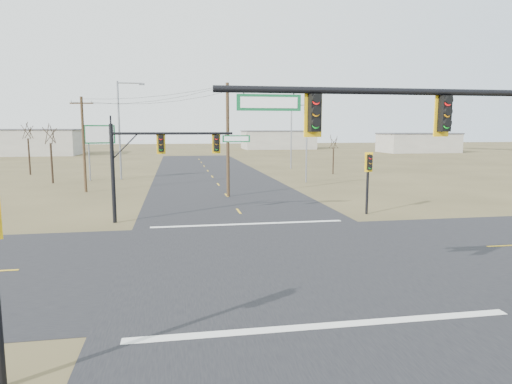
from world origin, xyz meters
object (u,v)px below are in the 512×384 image
at_px(mast_arm_far, 165,151).
at_px(streetlight_c, 121,125).
at_px(mast_arm_near, 455,143).
at_px(utility_pole_near, 228,138).
at_px(utility_pole_far, 84,143).
at_px(pedestal_signal_ne, 369,169).
at_px(streetlight_a, 305,138).
at_px(highway_sign, 100,142).
at_px(streetlight_b, 290,130).
at_px(bare_tree_b, 27,130).
at_px(bare_tree_c, 334,142).
at_px(bare_tree_a, 50,133).

relative_size(mast_arm_far, streetlight_c, 0.78).
relative_size(mast_arm_near, streetlight_c, 0.98).
relative_size(utility_pole_near, utility_pole_far, 1.11).
bearing_deg(utility_pole_far, pedestal_signal_ne, -35.27).
xyz_separation_m(mast_arm_far, streetlight_a, (14.63, 18.92, 0.32)).
height_order(mast_arm_far, highway_sign, highway_sign).
xyz_separation_m(streetlight_b, bare_tree_b, (-35.13, -2.88, 0.04)).
xyz_separation_m(mast_arm_far, utility_pole_far, (-7.72, 15.03, 0.08)).
relative_size(mast_arm_near, highway_sign, 1.74).
bearing_deg(streetlight_a, bare_tree_c, 33.85).
distance_m(highway_sign, bare_tree_c, 28.84).
xyz_separation_m(utility_pole_far, streetlight_b, (24.97, 21.04, 1.04)).
height_order(utility_pole_far, streetlight_c, streetlight_c).
bearing_deg(pedestal_signal_ne, streetlight_a, 96.15).
relative_size(highway_sign, streetlight_b, 0.63).
bearing_deg(highway_sign, bare_tree_a, -173.73).
bearing_deg(streetlight_b, bare_tree_c, -46.75).
bearing_deg(bare_tree_b, mast_arm_near, -61.87).
height_order(utility_pole_near, highway_sign, utility_pole_near).
bearing_deg(bare_tree_c, streetlight_c, -175.83).
bearing_deg(utility_pole_near, utility_pole_far, 157.79).
relative_size(utility_pole_near, streetlight_a, 1.13).
bearing_deg(pedestal_signal_ne, streetlight_c, 135.69).
bearing_deg(bare_tree_c, highway_sign, -174.72).
height_order(highway_sign, bare_tree_c, highway_sign).
xyz_separation_m(pedestal_signal_ne, bare_tree_a, (-26.30, 23.00, 2.21)).
bearing_deg(mast_arm_far, bare_tree_a, 108.06).
height_order(mast_arm_far, pedestal_signal_ne, mast_arm_far).
bearing_deg(utility_pole_near, streetlight_b, 65.21).
height_order(streetlight_b, streetlight_c, streetlight_c).
bearing_deg(mast_arm_near, streetlight_b, 70.44).
bearing_deg(highway_sign, utility_pole_near, -64.60).
bearing_deg(mast_arm_far, mast_arm_near, -72.97).
bearing_deg(streetlight_b, streetlight_c, -134.99).
distance_m(pedestal_signal_ne, utility_pole_near, 13.26).
bearing_deg(streetlight_a, bare_tree_b, 136.78).
height_order(mast_arm_far, streetlight_a, streetlight_a).
xyz_separation_m(utility_pole_near, bare_tree_a, (-17.70, 13.08, 0.32)).
xyz_separation_m(highway_sign, streetlight_a, (22.39, -5.86, 0.39)).
bearing_deg(bare_tree_c, bare_tree_b, 171.56).
bearing_deg(bare_tree_a, pedestal_signal_ne, -41.17).
height_order(bare_tree_a, bare_tree_c, bare_tree_a).
bearing_deg(streetlight_c, mast_arm_near, -80.11).
relative_size(utility_pole_far, bare_tree_a, 1.29).
bearing_deg(bare_tree_a, utility_pole_near, -36.47).
xyz_separation_m(utility_pole_near, bare_tree_c, (15.84, 17.64, -0.86)).
bearing_deg(highway_sign, mast_arm_far, -87.89).
distance_m(utility_pole_far, streetlight_a, 22.69).
bearing_deg(bare_tree_a, bare_tree_b, 117.14).
bearing_deg(streetlight_a, utility_pole_near, -155.69).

